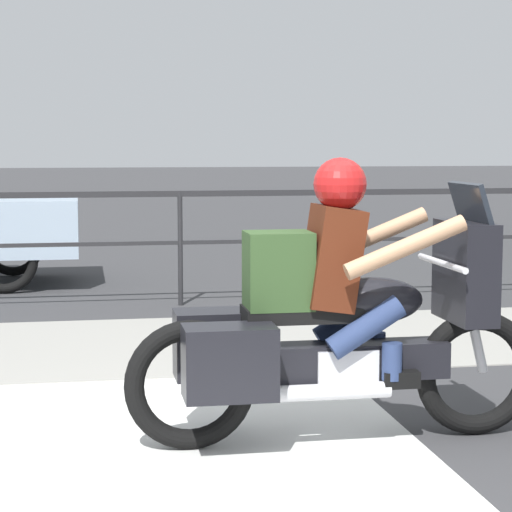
# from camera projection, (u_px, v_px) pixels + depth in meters

# --- Properties ---
(ground_plane) EXTENTS (120.00, 120.00, 0.00)m
(ground_plane) POSITION_uv_depth(u_px,v_px,m) (288.00, 480.00, 4.93)
(ground_plane) COLOR #38383A
(sidewalk_band) EXTENTS (44.00, 2.40, 0.01)m
(sidewalk_band) POSITION_uv_depth(u_px,v_px,m) (204.00, 343.00, 8.25)
(sidewalk_band) COLOR #99968E
(sidewalk_band) RESTS_ON ground
(crosswalk_band) EXTENTS (3.79, 6.00, 0.01)m
(crosswalk_band) POSITION_uv_depth(u_px,v_px,m) (73.00, 507.00, 4.55)
(crosswalk_band) COLOR silver
(crosswalk_band) RESTS_ON ground
(fence_railing) EXTENTS (36.00, 0.05, 1.17)m
(fence_railing) POSITION_uv_depth(u_px,v_px,m) (180.00, 215.00, 10.08)
(fence_railing) COLOR #232326
(fence_railing) RESTS_ON ground
(motorcycle) EXTENTS (2.35, 0.76, 1.58)m
(motorcycle) POSITION_uv_depth(u_px,v_px,m) (332.00, 319.00, 5.47)
(motorcycle) COLOR black
(motorcycle) RESTS_ON ground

